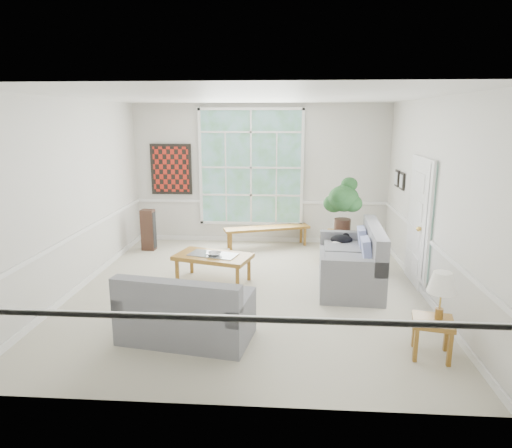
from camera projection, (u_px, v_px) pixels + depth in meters
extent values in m
cube|color=#B4AE98|center=(249.00, 291.00, 7.31)|extent=(5.50, 6.00, 0.01)
cube|color=white|center=(248.00, 97.00, 6.63)|extent=(5.50, 6.00, 0.02)
cube|color=silver|center=(260.00, 174.00, 9.88)|extent=(5.50, 0.02, 3.00)
cube|color=silver|center=(220.00, 257.00, 4.06)|extent=(5.50, 0.02, 3.00)
cube|color=silver|center=(74.00, 196.00, 7.16)|extent=(0.02, 6.00, 3.00)
cube|color=silver|center=(432.00, 200.00, 6.79)|extent=(0.02, 6.00, 3.00)
cube|color=white|center=(251.00, 168.00, 9.82)|extent=(2.30, 0.08, 2.40)
cube|color=white|center=(416.00, 221.00, 7.47)|extent=(0.08, 0.90, 2.10)
cube|color=white|center=(428.00, 224.00, 6.84)|extent=(0.08, 0.26, 1.90)
cube|color=#611810|center=(171.00, 169.00, 9.94)|extent=(0.90, 0.06, 1.10)
cube|color=black|center=(402.00, 181.00, 8.48)|extent=(0.04, 0.26, 0.32)
cube|color=black|center=(397.00, 178.00, 8.86)|extent=(0.04, 0.26, 0.32)
cube|color=slate|center=(350.00, 256.00, 7.45)|extent=(1.08, 1.92, 1.01)
cube|color=slate|center=(186.00, 306.00, 5.65)|extent=(1.70, 1.08, 0.86)
cube|color=#8E6022|center=(213.00, 268.00, 7.68)|extent=(1.38, 0.99, 0.46)
imported|color=#A3A3A9|center=(214.00, 254.00, 7.55)|extent=(0.35, 0.35, 0.07)
cube|color=#8E6022|center=(267.00, 237.00, 9.73)|extent=(1.85, 0.93, 0.43)
cube|color=#8E6022|center=(339.00, 248.00, 8.59)|extent=(0.76, 0.76, 0.59)
cube|color=#8E6022|center=(432.00, 338.00, 5.26)|extent=(0.53, 0.53, 0.46)
cylinder|color=gray|center=(195.00, 251.00, 9.23)|extent=(0.48, 0.48, 0.12)
cube|color=#3B241A|center=(148.00, 230.00, 9.46)|extent=(0.28, 0.23, 0.85)
ellipsoid|color=black|center=(341.00, 239.00, 8.07)|extent=(0.46, 0.39, 0.18)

